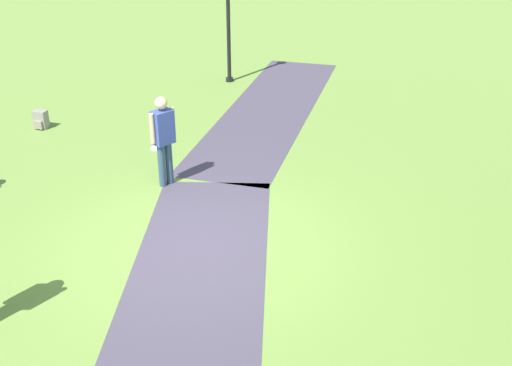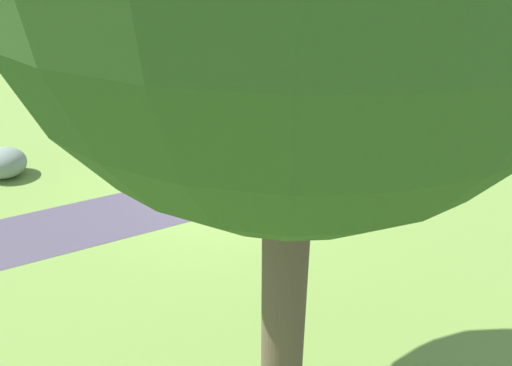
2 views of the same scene
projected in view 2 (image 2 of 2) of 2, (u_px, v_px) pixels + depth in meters
The scene contains 12 objects.
ground_plane at pixel (225, 189), 11.66m from camera, with size 48.00×48.00×0.00m, color olive.
footpath_segment_near at pixel (440, 155), 13.35m from camera, with size 8.09×2.34×0.01m.
footpath_segment_mid at pixel (146, 208), 10.90m from camera, with size 8.22×4.04×0.01m.
lamp_post at pixel (478, 58), 14.07m from camera, with size 0.28×0.28×3.48m.
lawn_boulder at pixel (4, 163), 12.10m from camera, with size 1.27×1.24×0.74m.
woman_with_handbag at pixel (193, 88), 15.25m from camera, with size 0.42×0.43×1.79m.
man_near_boulder at pixel (280, 125), 12.72m from camera, with size 0.47×0.38×1.66m.
passerby_on_path at pixel (110, 127), 12.44m from camera, with size 0.34×0.50×1.74m.
handbag_on_grass at pixel (215, 111), 16.05m from camera, with size 0.37×0.37×0.31m.
backpack_by_boulder at pixel (3, 158), 12.74m from camera, with size 0.34×0.34×0.40m.
spare_backpack_on_lawn at pixel (299, 102), 16.62m from camera, with size 0.27×0.29×0.40m.
frisbee_on_grass at pixel (319, 141), 14.17m from camera, with size 0.26×0.26×0.02m.
Camera 2 is at (1.22, 10.16, 5.64)m, focal length 34.59 mm.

